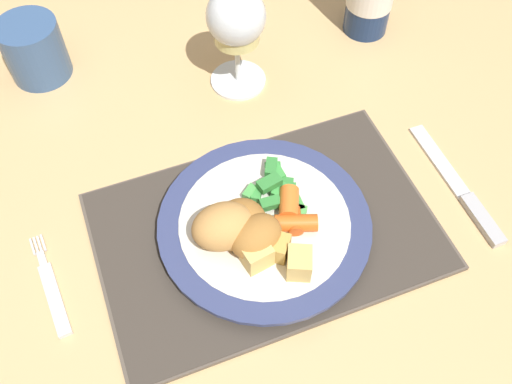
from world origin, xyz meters
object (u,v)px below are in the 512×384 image
dining_table (201,155)px  fork (52,291)px  dinner_plate (264,226)px  table_knife (463,193)px  wine_glass (236,22)px  drinking_cup (34,48)px

dining_table → fork: bearing=-140.0°
dinner_plate → table_knife: (0.24, -0.03, -0.01)m
wine_glass → drinking_cup: 0.28m
fork → table_knife: bearing=-5.7°
dining_table → table_knife: (0.26, -0.23, 0.08)m
dining_table → wine_glass: size_ratio=9.23×
dining_table → dinner_plate: size_ratio=5.67×
wine_glass → dining_table: bearing=-150.0°
fork → drinking_cup: bearing=82.5°
wine_glass → dinner_plate: bearing=-103.1°
fork → table_knife: size_ratio=0.69×
table_knife → wine_glass: size_ratio=1.28×
dining_table → fork: (-0.22, -0.18, 0.08)m
fork → wine_glass: wine_glass is taller
wine_glass → drinking_cup: bearing=155.4°
table_knife → dining_table: bearing=138.4°
fork → dining_table: bearing=40.0°
dinner_plate → wine_glass: wine_glass is taller
dining_table → drinking_cup: size_ratio=16.44×
drinking_cup → wine_glass: bearing=-24.6°
dinner_plate → drinking_cup: bearing=118.6°
dinner_plate → table_knife: dinner_plate is taller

